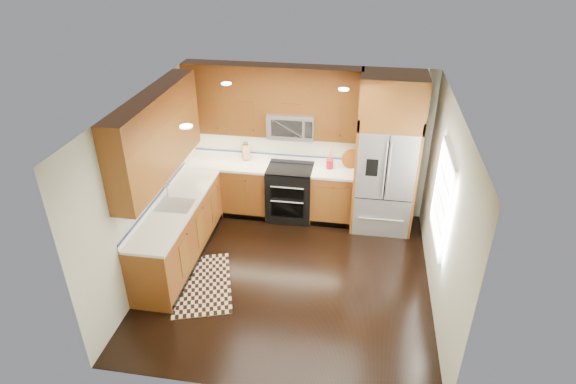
% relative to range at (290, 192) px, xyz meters
% --- Properties ---
extents(ground, '(4.00, 4.00, 0.00)m').
position_rel_range_xyz_m(ground, '(0.25, -1.67, -0.47)').
color(ground, black).
rests_on(ground, ground).
extents(wall_back, '(4.00, 0.02, 2.60)m').
position_rel_range_xyz_m(wall_back, '(0.25, 0.33, 0.83)').
color(wall_back, beige).
rests_on(wall_back, ground).
extents(wall_left, '(0.02, 4.00, 2.60)m').
position_rel_range_xyz_m(wall_left, '(-1.75, -1.67, 0.83)').
color(wall_left, beige).
rests_on(wall_left, ground).
extents(wall_right, '(0.02, 4.00, 2.60)m').
position_rel_range_xyz_m(wall_right, '(2.25, -1.67, 0.83)').
color(wall_right, beige).
rests_on(wall_right, ground).
extents(window, '(0.04, 1.10, 1.30)m').
position_rel_range_xyz_m(window, '(2.23, -1.47, 0.93)').
color(window, white).
rests_on(window, ground).
extents(base_cabinets, '(2.85, 3.00, 0.90)m').
position_rel_range_xyz_m(base_cabinets, '(-0.98, -0.77, -0.02)').
color(base_cabinets, brown).
rests_on(base_cabinets, ground).
extents(countertop, '(2.86, 3.01, 0.04)m').
position_rel_range_xyz_m(countertop, '(-0.84, -0.65, 0.45)').
color(countertop, silver).
rests_on(countertop, base_cabinets).
extents(upper_cabinets, '(2.85, 3.00, 1.15)m').
position_rel_range_xyz_m(upper_cabinets, '(-0.90, -0.58, 1.56)').
color(upper_cabinets, brown).
rests_on(upper_cabinets, ground).
extents(range, '(0.76, 0.67, 0.95)m').
position_rel_range_xyz_m(range, '(0.00, 0.00, 0.00)').
color(range, black).
rests_on(range, ground).
extents(microwave, '(0.76, 0.40, 0.42)m').
position_rel_range_xyz_m(microwave, '(-0.00, 0.13, 1.19)').
color(microwave, '#B2B2B7').
rests_on(microwave, ground).
extents(refrigerator, '(0.98, 0.75, 2.60)m').
position_rel_range_xyz_m(refrigerator, '(1.55, -0.04, 0.83)').
color(refrigerator, '#B2B2B7').
rests_on(refrigerator, ground).
extents(sink_faucet, '(0.54, 0.44, 0.37)m').
position_rel_range_xyz_m(sink_faucet, '(-1.48, -1.44, 0.52)').
color(sink_faucet, '#B2B2B7').
rests_on(sink_faucet, countertop).
extents(rug, '(1.17, 1.52, 0.01)m').
position_rel_range_xyz_m(rug, '(-0.95, -2.02, -0.46)').
color(rug, black).
rests_on(rug, ground).
extents(knife_block, '(0.17, 0.19, 0.32)m').
position_rel_range_xyz_m(knife_block, '(-0.81, 0.23, 0.60)').
color(knife_block, '#AA7752').
rests_on(knife_block, countertop).
extents(utensil_crock, '(0.13, 0.13, 0.33)m').
position_rel_range_xyz_m(utensil_crock, '(0.65, 0.09, 0.59)').
color(utensil_crock, maroon).
rests_on(utensil_crock, countertop).
extents(cutting_board, '(0.38, 0.38, 0.02)m').
position_rel_range_xyz_m(cutting_board, '(1.00, 0.18, 0.48)').
color(cutting_board, brown).
rests_on(cutting_board, countertop).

